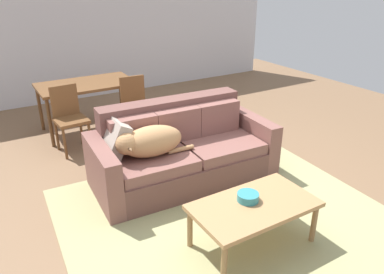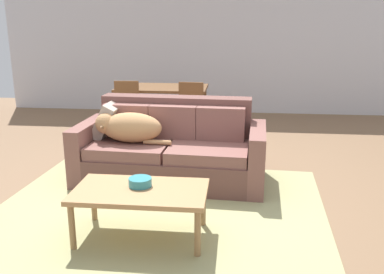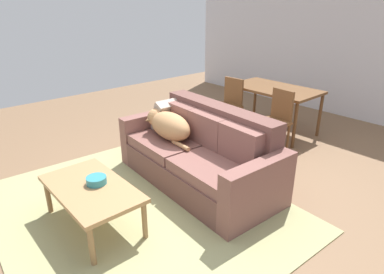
% 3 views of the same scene
% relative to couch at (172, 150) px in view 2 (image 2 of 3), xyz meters
% --- Properties ---
extents(ground_plane, '(10.00, 10.00, 0.00)m').
position_rel_couch_xyz_m(ground_plane, '(0.16, -0.23, -0.35)').
color(ground_plane, '#816043').
extents(back_partition, '(8.00, 0.12, 2.70)m').
position_rel_couch_xyz_m(back_partition, '(0.16, 3.77, 1.00)').
color(back_partition, silver).
rests_on(back_partition, ground).
extents(area_rug, '(3.27, 2.82, 0.01)m').
position_rel_couch_xyz_m(area_rug, '(-0.00, -0.88, -0.34)').
color(area_rug, tan).
rests_on(area_rug, ground).
extents(couch, '(2.11, 1.04, 0.91)m').
position_rel_couch_xyz_m(couch, '(0.00, 0.00, 0.00)').
color(couch, brown).
rests_on(couch, ground).
extents(dog_on_left_cushion, '(0.85, 0.38, 0.33)m').
position_rel_couch_xyz_m(dog_on_left_cushion, '(-0.46, -0.13, 0.29)').
color(dog_on_left_cushion, tan).
rests_on(dog_on_left_cushion, couch).
extents(throw_pillow_by_left_arm, '(0.32, 0.42, 0.43)m').
position_rel_couch_xyz_m(throw_pillow_by_left_arm, '(-0.76, 0.09, 0.30)').
color(throw_pillow_by_left_arm, '#B5A394').
rests_on(throw_pillow_by_left_arm, couch).
extents(coffee_table, '(1.09, 0.61, 0.43)m').
position_rel_couch_xyz_m(coffee_table, '(-0.05, -1.36, 0.04)').
color(coffee_table, tan).
rests_on(coffee_table, ground).
extents(bowl_on_coffee_table, '(0.19, 0.19, 0.07)m').
position_rel_couch_xyz_m(bowl_on_coffee_table, '(-0.07, -1.29, 0.12)').
color(bowl_on_coffee_table, teal).
rests_on(bowl_on_coffee_table, coffee_table).
extents(dining_table, '(1.40, 0.82, 0.74)m').
position_rel_couch_xyz_m(dining_table, '(-0.46, 2.05, 0.33)').
color(dining_table, brown).
rests_on(dining_table, ground).
extents(dining_chair_near_left, '(0.43, 0.43, 0.89)m').
position_rel_couch_xyz_m(dining_chair_near_left, '(-0.90, 1.46, 0.16)').
color(dining_chair_near_left, brown).
rests_on(dining_chair_near_left, ground).
extents(dining_chair_near_right, '(0.43, 0.43, 0.89)m').
position_rel_couch_xyz_m(dining_chair_near_right, '(0.04, 1.42, 0.15)').
color(dining_chair_near_right, brown).
rests_on(dining_chair_near_right, ground).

